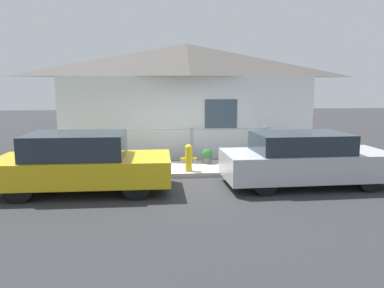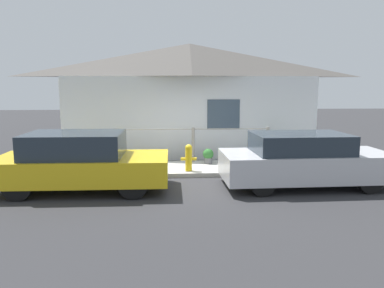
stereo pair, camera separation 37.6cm
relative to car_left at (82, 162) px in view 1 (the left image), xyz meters
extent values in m
plane|color=#2D2D30|center=(2.90, 1.07, -0.71)|extent=(60.00, 60.00, 0.00)
cube|color=#B2AFA8|center=(2.90, 1.97, -0.65)|extent=(24.00, 1.81, 0.12)
cube|color=silver|center=(2.90, 3.62, 0.71)|extent=(8.66, 0.12, 2.84)
cube|color=#384756|center=(3.99, 3.55, 0.85)|extent=(1.10, 0.04, 1.00)
pyramid|color=#605B56|center=(2.90, 4.66, 2.71)|extent=(9.06, 2.20, 1.16)
cylinder|color=gray|center=(0.50, 2.72, -0.04)|extent=(0.10, 0.10, 1.09)
cylinder|color=gray|center=(2.90, 2.72, -0.04)|extent=(0.10, 0.10, 1.09)
cylinder|color=gray|center=(5.30, 2.72, -0.04)|extent=(0.10, 0.10, 1.09)
cylinder|color=gray|center=(2.90, 2.72, 0.45)|extent=(4.80, 0.03, 0.03)
cube|color=gold|center=(0.05, 0.00, -0.16)|extent=(4.11, 1.82, 0.60)
cube|color=#232D38|center=(-0.11, 0.00, 0.42)|extent=(2.27, 1.59, 0.57)
cylinder|color=black|center=(1.33, 0.76, -0.38)|extent=(0.67, 0.21, 0.66)
cylinder|color=black|center=(1.31, -0.78, -0.38)|extent=(0.67, 0.21, 0.66)
cylinder|color=black|center=(-1.21, 0.78, -0.38)|extent=(0.67, 0.21, 0.66)
cylinder|color=black|center=(-1.23, -0.76, -0.38)|extent=(0.67, 0.21, 0.66)
cube|color=#B7B7BC|center=(5.55, 0.00, -0.17)|extent=(4.21, 1.80, 0.66)
cube|color=#232D38|center=(5.38, 0.00, 0.40)|extent=(2.33, 1.55, 0.48)
cylinder|color=black|center=(6.82, 0.76, -0.42)|extent=(0.58, 0.21, 0.57)
cylinder|color=black|center=(6.86, -0.70, -0.42)|extent=(0.58, 0.21, 0.57)
cylinder|color=black|center=(4.24, 0.70, -0.42)|extent=(0.58, 0.21, 0.57)
cylinder|color=black|center=(4.27, -0.76, -0.42)|extent=(0.58, 0.21, 0.57)
cylinder|color=yellow|center=(2.69, 1.42, -0.28)|extent=(0.19, 0.19, 0.62)
sphere|color=yellow|center=(2.69, 1.42, 0.07)|extent=(0.20, 0.20, 0.20)
cylinder|color=yellow|center=(2.55, 1.42, -0.25)|extent=(0.17, 0.09, 0.09)
cylinder|color=yellow|center=(2.83, 1.42, -0.25)|extent=(0.17, 0.09, 0.09)
cylinder|color=slate|center=(3.35, 2.38, -0.50)|extent=(0.25, 0.25, 0.17)
sphere|color=#2D6B2D|center=(3.35, 2.38, -0.29)|extent=(0.33, 0.33, 0.33)
cylinder|color=brown|center=(0.07, 2.14, -0.50)|extent=(0.23, 0.23, 0.17)
sphere|color=#4C8E3D|center=(0.07, 2.14, -0.28)|extent=(0.37, 0.37, 0.37)
cylinder|color=brown|center=(5.65, 2.50, -0.50)|extent=(0.28, 0.28, 0.18)
sphere|color=#2D6B2D|center=(5.65, 2.50, -0.21)|extent=(0.54, 0.54, 0.54)
camera|label=1|loc=(1.73, -8.96, 1.82)|focal=35.00mm
camera|label=2|loc=(2.11, -8.99, 1.82)|focal=35.00mm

